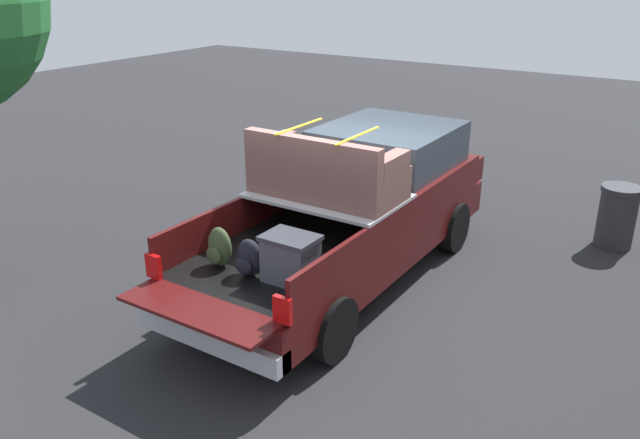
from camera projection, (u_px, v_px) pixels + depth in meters
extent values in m
plane|color=#262628|center=(343.00, 278.00, 9.05)|extent=(40.00, 40.00, 0.00)
cube|color=#470F0F|center=(344.00, 239.00, 8.82)|extent=(5.50, 1.92, 0.49)
cube|color=black|center=(293.00, 252.00, 7.79)|extent=(2.80, 1.80, 0.04)
cube|color=#470F0F|center=(233.00, 219.00, 8.18)|extent=(2.80, 0.06, 0.50)
cube|color=#470F0F|center=(360.00, 253.00, 7.24)|extent=(2.80, 0.06, 0.50)
cube|color=#470F0F|center=(351.00, 202.00, 8.77)|extent=(0.06, 1.80, 0.50)
cube|color=#470F0F|center=(198.00, 311.00, 6.49)|extent=(0.55, 1.80, 0.04)
cube|color=#B2B2B7|center=(327.00, 196.00, 8.21)|extent=(1.25, 1.92, 0.04)
cube|color=#470F0F|center=(390.00, 179.00, 9.69)|extent=(2.30, 1.92, 0.50)
cube|color=#2D3842|center=(389.00, 146.00, 9.41)|extent=(1.94, 1.76, 0.59)
cube|color=#470F0F|center=(427.00, 162.00, 10.76)|extent=(0.40, 1.82, 0.38)
cube|color=#B2B2B7|center=(211.00, 336.00, 6.75)|extent=(0.24, 1.92, 0.24)
cube|color=red|center=(154.00, 266.00, 7.07)|extent=(0.06, 0.20, 0.28)
cube|color=red|center=(283.00, 310.00, 6.18)|extent=(0.06, 0.20, 0.28)
cylinder|color=black|center=(352.00, 205.00, 10.71)|extent=(0.77, 0.30, 0.77)
cylinder|color=black|center=(451.00, 227.00, 9.83)|extent=(0.77, 0.30, 0.77)
cylinder|color=black|center=(211.00, 287.00, 7.99)|extent=(0.77, 0.30, 0.77)
cylinder|color=black|center=(330.00, 328.00, 7.10)|extent=(0.77, 0.30, 0.77)
cube|color=#474C56|center=(291.00, 261.00, 6.97)|extent=(0.40, 0.55, 0.49)
cube|color=#31353C|center=(290.00, 238.00, 6.87)|extent=(0.44, 0.59, 0.05)
ellipsoid|color=black|center=(250.00, 258.00, 7.10)|extent=(0.20, 0.33, 0.43)
ellipsoid|color=black|center=(244.00, 266.00, 7.04)|extent=(0.09, 0.23, 0.19)
ellipsoid|color=#384728|center=(220.00, 247.00, 7.32)|extent=(0.20, 0.31, 0.48)
ellipsoid|color=#384728|center=(214.00, 256.00, 7.26)|extent=(0.09, 0.22, 0.21)
cube|color=brown|center=(328.00, 179.00, 8.12)|extent=(0.93, 1.90, 0.42)
cube|color=brown|center=(310.00, 155.00, 7.67)|extent=(0.16, 1.90, 0.40)
cube|color=brown|center=(275.00, 144.00, 8.47)|extent=(0.69, 0.20, 0.22)
cube|color=brown|center=(390.00, 164.00, 7.61)|extent=(0.69, 0.20, 0.22)
cube|color=yellow|center=(299.00, 126.00, 8.11)|extent=(1.03, 0.03, 0.02)
cube|color=yellow|center=(358.00, 136.00, 7.68)|extent=(1.03, 0.03, 0.02)
cylinder|color=#2D2D33|center=(616.00, 219.00, 9.94)|extent=(0.56, 0.56, 0.90)
cylinder|color=#2D2D33|center=(622.00, 189.00, 9.76)|extent=(0.60, 0.60, 0.08)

